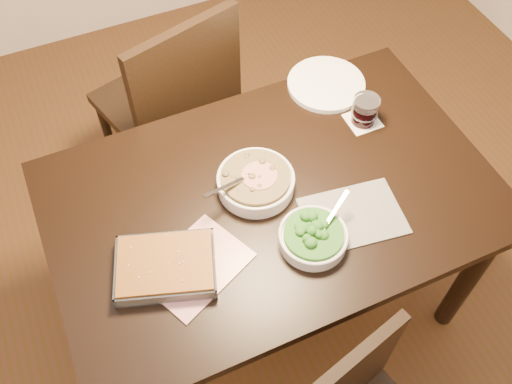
{
  "coord_description": "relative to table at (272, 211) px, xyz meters",
  "views": [
    {
      "loc": [
        -0.47,
        -0.92,
        2.21
      ],
      "look_at": [
        -0.06,
        -0.0,
        0.8
      ],
      "focal_mm": 40.0,
      "sensor_mm": 36.0,
      "label": 1
    }
  ],
  "objects": [
    {
      "name": "ground",
      "position": [
        0.0,
        0.0,
        -0.65
      ],
      "size": [
        4.0,
        4.0,
        0.0
      ],
      "primitive_type": "plane",
      "color": "#473114",
      "rests_on": "ground"
    },
    {
      "name": "table",
      "position": [
        0.0,
        0.0,
        0.0
      ],
      "size": [
        1.4,
        0.9,
        0.75
      ],
      "color": "black",
      "rests_on": "ground"
    },
    {
      "name": "magazine_a",
      "position": [
        -0.31,
        -0.14,
        0.1
      ],
      "size": [
        0.35,
        0.31,
        0.01
      ],
      "primitive_type": "cube",
      "rotation": [
        0.0,
        0.0,
        0.43
      ],
      "color": "#C73943",
      "rests_on": "table"
    },
    {
      "name": "magazine_b",
      "position": [
        0.19,
        -0.17,
        0.1
      ],
      "size": [
        0.33,
        0.25,
        0.01
      ],
      "primitive_type": "cube",
      "rotation": [
        0.0,
        0.0,
        -0.14
      ],
      "color": "#26272E",
      "rests_on": "table"
    },
    {
      "name": "coaster",
      "position": [
        0.42,
        0.16,
        0.1
      ],
      "size": [
        0.11,
        0.11,
        0.0
      ],
      "primitive_type": "cube",
      "color": "white",
      "rests_on": "table"
    },
    {
      "name": "stew_bowl",
      "position": [
        -0.04,
        0.05,
        0.13
      ],
      "size": [
        0.27,
        0.24,
        0.09
      ],
      "color": "white",
      "rests_on": "table"
    },
    {
      "name": "broccoli_bowl",
      "position": [
        0.03,
        -0.2,
        0.12
      ],
      "size": [
        0.22,
        0.21,
        0.08
      ],
      "color": "white",
      "rests_on": "table"
    },
    {
      "name": "baking_dish",
      "position": [
        -0.39,
        -0.12,
        0.12
      ],
      "size": [
        0.33,
        0.29,
        0.05
      ],
      "rotation": [
        0.0,
        0.0,
        -0.32
      ],
      "color": "silver",
      "rests_on": "table"
    },
    {
      "name": "wine_tumbler",
      "position": [
        0.42,
        0.16,
        0.15
      ],
      "size": [
        0.09,
        0.09,
        0.1
      ],
      "color": "black",
      "rests_on": "coaster"
    },
    {
      "name": "dinner_plate",
      "position": [
        0.38,
        0.36,
        0.1
      ],
      "size": [
        0.28,
        0.28,
        0.02
      ],
      "primitive_type": "cylinder",
      "color": "white",
      "rests_on": "table"
    },
    {
      "name": "chair_far",
      "position": [
        -0.11,
        0.7,
        -0.1
      ],
      "size": [
        0.58,
        0.58,
        0.99
      ],
      "rotation": [
        0.0,
        0.0,
        3.42
      ],
      "color": "black",
      "rests_on": "ground"
    }
  ]
}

